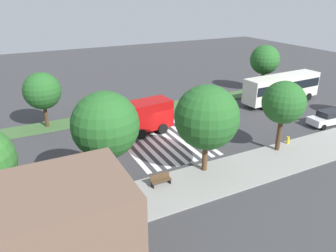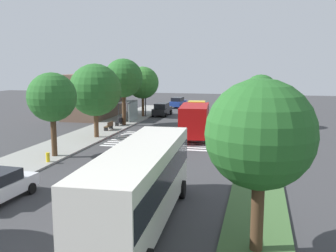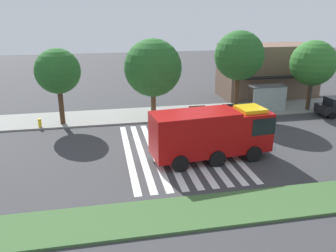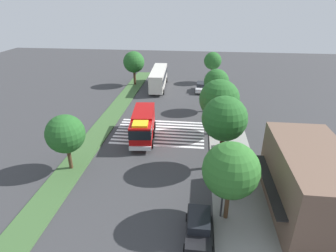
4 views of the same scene
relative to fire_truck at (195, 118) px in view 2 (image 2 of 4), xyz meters
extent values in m
plane|color=#38383A|center=(-3.12, 1.83, -1.94)|extent=(120.00, 120.00, 0.00)
cube|color=gray|center=(-3.12, 10.84, -1.87)|extent=(60.00, 4.80, 0.14)
cube|color=#3D6033|center=(-3.12, -6.28, -1.87)|extent=(60.00, 3.00, 0.14)
cube|color=silver|center=(-5.67, 1.83, -1.94)|extent=(0.45, 11.91, 0.01)
cube|color=silver|center=(-4.77, 1.83, -1.94)|extent=(0.45, 11.91, 0.01)
cube|color=silver|center=(-3.87, 1.83, -1.94)|extent=(0.45, 11.91, 0.01)
cube|color=silver|center=(-2.97, 1.83, -1.94)|extent=(0.45, 11.91, 0.01)
cube|color=silver|center=(-2.07, 1.83, -1.94)|extent=(0.45, 11.91, 0.01)
cube|color=silver|center=(-1.17, 1.83, -1.94)|extent=(0.45, 11.91, 0.01)
cube|color=silver|center=(-0.27, 1.83, -1.94)|extent=(0.45, 11.91, 0.01)
cube|color=silver|center=(0.63, 1.83, -1.94)|extent=(0.45, 11.91, 0.01)
cube|color=silver|center=(1.53, 1.83, -1.94)|extent=(0.45, 11.91, 0.01)
cube|color=#A50C0C|center=(2.56, 0.27, -0.07)|extent=(2.67, 2.78, 2.64)
cube|color=#A50C0C|center=(-1.45, -0.15, 0.03)|extent=(5.88, 3.11, 2.85)
cube|color=black|center=(2.93, 0.30, 0.45)|extent=(2.00, 2.74, 1.16)
cube|color=silver|center=(3.87, 0.40, -1.14)|extent=(0.50, 2.56, 0.50)
cube|color=yellow|center=(2.56, 0.27, 1.37)|extent=(1.87, 1.95, 0.24)
cylinder|color=black|center=(2.19, 1.51, -1.39)|extent=(1.13, 0.41, 1.10)
cylinder|color=black|center=(2.45, -1.03, -1.39)|extent=(1.13, 0.41, 1.10)
cylinder|color=black|center=(-2.98, 0.97, -1.39)|extent=(1.13, 0.41, 1.10)
cylinder|color=black|center=(-2.72, -1.56, -1.39)|extent=(1.13, 0.41, 1.10)
cylinder|color=black|center=(-0.46, 1.23, -1.39)|extent=(1.13, 0.41, 1.10)
cylinder|color=black|center=(-0.19, -1.30, -1.39)|extent=(1.13, 0.41, 1.10)
cube|color=silver|center=(-20.42, 7.24, -1.25)|extent=(4.67, 2.02, 0.75)
cylinder|color=black|center=(-18.86, 8.07, -1.62)|extent=(0.65, 0.25, 0.64)
cylinder|color=black|center=(-18.95, 6.27, -1.62)|extent=(0.65, 0.25, 0.64)
cube|color=black|center=(15.19, 7.24, -1.21)|extent=(4.59, 1.89, 0.82)
cube|color=black|center=(14.96, 7.25, -0.47)|extent=(2.58, 1.65, 0.67)
cylinder|color=black|center=(16.71, 8.16, -1.62)|extent=(0.64, 0.23, 0.64)
cylinder|color=black|center=(16.70, 6.31, -1.62)|extent=(0.64, 0.23, 0.64)
cylinder|color=black|center=(13.69, 8.18, -1.62)|extent=(0.64, 0.23, 0.64)
cylinder|color=black|center=(13.67, 6.33, -1.62)|extent=(0.64, 0.23, 0.64)
cube|color=navy|center=(25.94, 7.24, -1.23)|extent=(4.73, 2.12, 0.79)
cube|color=black|center=(25.71, 7.26, -0.52)|extent=(2.68, 1.78, 0.63)
cylinder|color=black|center=(27.52, 8.08, -1.62)|extent=(0.65, 0.26, 0.64)
cylinder|color=black|center=(27.41, 6.23, -1.62)|extent=(0.65, 0.26, 0.64)
cylinder|color=black|center=(24.47, 8.26, -1.62)|extent=(0.65, 0.26, 0.64)
cylinder|color=black|center=(24.36, 6.41, -1.62)|extent=(0.65, 0.26, 0.64)
cube|color=silver|center=(-21.75, -1.15, 0.14)|extent=(11.70, 3.08, 3.18)
cube|color=black|center=(-21.75, -1.15, 0.53)|extent=(11.47, 3.12, 1.14)
cylinder|color=black|center=(-17.64, -2.23, -1.44)|extent=(1.01, 0.35, 1.00)
cylinder|color=black|center=(-17.75, 0.31, -1.44)|extent=(1.01, 0.35, 1.00)
cube|color=#4C4C51|center=(8.86, 10.12, 0.60)|extent=(3.50, 1.40, 0.12)
cube|color=#8C9E99|center=(8.86, 9.46, -0.60)|extent=(3.50, 0.08, 2.40)
cylinder|color=#333338|center=(7.16, 10.77, -0.60)|extent=(0.08, 0.08, 2.40)
cylinder|color=#333338|center=(10.56, 10.77, -0.60)|extent=(0.08, 0.08, 2.40)
cube|color=black|center=(4.86, 9.88, -1.39)|extent=(1.60, 0.50, 0.08)
cube|color=black|center=(4.86, 9.66, -1.13)|extent=(1.60, 0.06, 0.45)
cube|color=black|center=(4.14, 9.88, -1.62)|extent=(0.08, 0.45, 0.37)
cube|color=black|center=(5.58, 9.88, -1.62)|extent=(0.08, 0.45, 0.37)
cube|color=#4C3823|center=(1.54, 9.88, -1.39)|extent=(1.60, 0.50, 0.08)
cube|color=#4C3823|center=(1.54, 9.66, -1.13)|extent=(1.60, 0.06, 0.45)
cube|color=black|center=(0.82, 9.88, -1.62)|extent=(0.08, 0.45, 0.37)
cube|color=black|center=(2.26, 9.88, -1.62)|extent=(0.08, 0.45, 0.37)
cylinder|color=#2D2D30|center=(12.96, 9.04, 1.21)|extent=(0.16, 0.16, 6.03)
sphere|color=white|center=(12.96, 9.04, 4.41)|extent=(0.36, 0.36, 0.36)
cube|color=brown|center=(11.63, 15.89, 1.03)|extent=(10.60, 5.30, 5.95)
cube|color=black|center=(11.63, 12.84, 0.86)|extent=(8.48, 0.80, 0.16)
cylinder|color=#47301E|center=(-10.78, 9.44, -0.15)|extent=(0.43, 0.43, 3.32)
sphere|color=#235B23|center=(-10.78, 9.44, 2.85)|extent=(3.82, 3.82, 3.82)
cylinder|color=#513823|center=(-2.68, 9.44, -0.37)|extent=(0.45, 0.45, 2.88)
sphere|color=#235B23|center=(-2.68, 9.44, 2.86)|extent=(5.11, 5.11, 5.11)
cylinder|color=#47301E|center=(5.37, 9.44, 0.17)|extent=(0.43, 0.43, 3.94)
sphere|color=#235B23|center=(5.37, 9.44, 3.73)|extent=(4.55, 4.55, 4.55)
cylinder|color=#513823|center=(13.04, 9.44, -0.26)|extent=(0.35, 0.35, 3.09)
sphere|color=#2D6B28|center=(13.04, 9.44, 2.82)|extent=(4.39, 4.39, 4.39)
cylinder|color=#47301E|center=(-23.10, -6.28, -0.24)|extent=(0.50, 0.50, 3.13)
sphere|color=#235B23|center=(-23.10, -6.28, 2.80)|extent=(4.21, 4.21, 4.21)
cylinder|color=#47301E|center=(7.57, -6.28, -0.47)|extent=(0.38, 0.38, 2.67)
sphere|color=#235B23|center=(7.57, -6.28, 2.24)|extent=(3.92, 3.92, 3.92)
cylinder|color=gold|center=(-12.64, 8.94, -1.45)|extent=(0.28, 0.28, 0.70)
camera|label=1|loc=(10.61, 28.78, 11.86)|focal=34.35mm
camera|label=2|loc=(-37.76, -6.22, 5.43)|focal=41.37mm
camera|label=3|loc=(-7.32, -20.70, 7.81)|focal=36.84mm
camera|label=4|loc=(30.73, 6.68, 14.70)|focal=29.38mm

